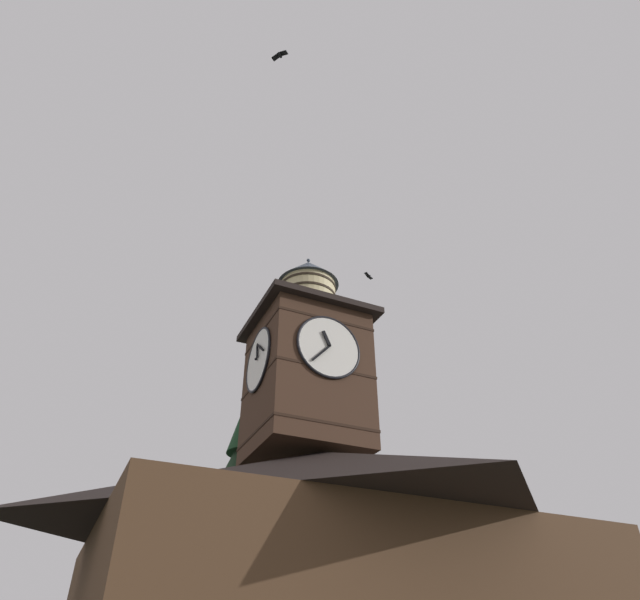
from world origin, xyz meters
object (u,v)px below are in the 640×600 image
building_main (321,582)px  pine_tree_behind (240,564)px  flying_bird_high (280,55)px  flying_bird_low (369,276)px  moon (247,501)px  clock_tower (307,365)px

building_main → pine_tree_behind: bearing=-81.3°
flying_bird_high → flying_bird_low: size_ratio=1.10×
building_main → moon: (-11.51, -44.80, 13.90)m
clock_tower → flying_bird_low: bearing=-164.4°
flying_bird_high → moon: bearing=-107.3°
pine_tree_behind → flying_bird_high: 20.23m
building_main → moon: 48.30m
clock_tower → moon: bearing=-104.9°
flying_bird_high → flying_bird_low: bearing=-139.5°
clock_tower → moon: size_ratio=4.26×
clock_tower → building_main: bearing=102.2°
pine_tree_behind → flying_bird_high: flying_bird_high is taller
moon → flying_bird_low: moon is taller
building_main → pine_tree_behind: 5.76m
moon → building_main: bearing=75.6°
pine_tree_behind → moon: size_ratio=6.14×
moon → pine_tree_behind: bearing=72.5°
pine_tree_behind → flying_bird_high: size_ratio=19.14×
clock_tower → flying_bird_high: flying_bird_high is taller
flying_bird_high → flying_bird_low: flying_bird_high is taller
moon → flying_bird_high: 51.66m
building_main → clock_tower: bearing=-77.8°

